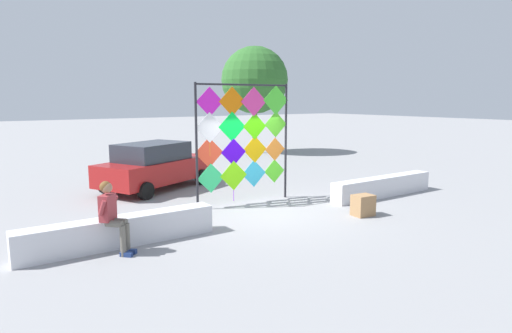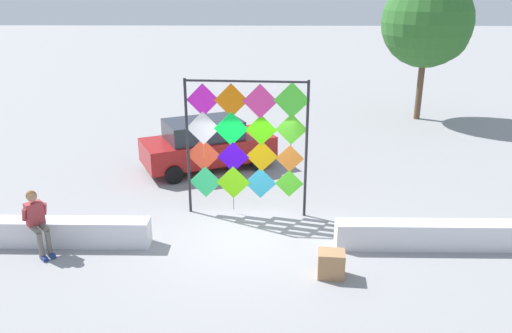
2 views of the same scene
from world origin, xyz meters
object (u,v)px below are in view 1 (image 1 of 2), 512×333
object	(u,v)px
parked_car	(155,166)
tree_broadleaf	(258,82)
kite_display_rack	(243,135)
seated_vendor	(112,212)
cardboard_box_large	(363,205)

from	to	relation	value
parked_car	tree_broadleaf	size ratio (longest dim) A/B	0.75
kite_display_rack	tree_broadleaf	bearing A→B (deg)	53.17
parked_car	seated_vendor	bearing A→B (deg)	-118.88
seated_vendor	tree_broadleaf	distance (m)	17.09
kite_display_rack	tree_broadleaf	size ratio (longest dim) A/B	0.59
seated_vendor	tree_broadleaf	world-z (taller)	tree_broadleaf
seated_vendor	cardboard_box_large	size ratio (longest dim) A/B	2.64
cardboard_box_large	kite_display_rack	bearing A→B (deg)	121.80
kite_display_rack	parked_car	distance (m)	3.86
kite_display_rack	cardboard_box_large	xyz separation A→B (m)	(1.83, -2.96, -1.72)
cardboard_box_large	tree_broadleaf	distance (m)	14.42
parked_car	tree_broadleaf	xyz separation A→B (m)	(8.71, 6.41, 3.19)
parked_car	tree_broadleaf	world-z (taller)	tree_broadleaf
cardboard_box_large	seated_vendor	bearing A→B (deg)	172.58
seated_vendor	parked_car	xyz separation A→B (m)	(3.07, 5.56, -0.05)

